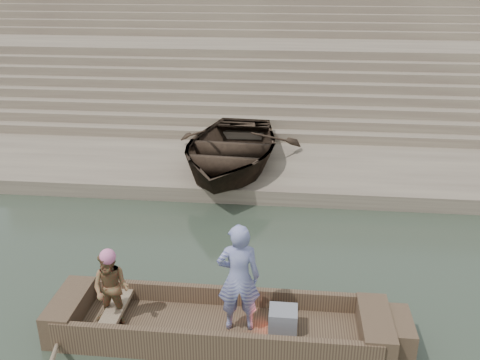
% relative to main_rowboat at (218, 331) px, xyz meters
% --- Properties ---
extents(lower_landing, '(32.00, 4.00, 0.40)m').
position_rel_main_rowboat_xyz_m(lower_landing, '(-1.81, 7.20, 0.09)').
color(lower_landing, gray).
rests_on(lower_landing, ground).
extents(mid_landing, '(32.00, 3.00, 2.80)m').
position_rel_main_rowboat_xyz_m(mid_landing, '(-1.81, 14.70, 1.29)').
color(mid_landing, gray).
rests_on(mid_landing, ground).
extents(upper_landing, '(32.00, 3.00, 5.20)m').
position_rel_main_rowboat_xyz_m(upper_landing, '(-1.81, 21.70, 2.49)').
color(upper_landing, gray).
rests_on(upper_landing, ground).
extents(ghat_steps, '(32.00, 11.00, 5.20)m').
position_rel_main_rowboat_xyz_m(ghat_steps, '(-1.81, 16.39, 1.69)').
color(ghat_steps, gray).
rests_on(ghat_steps, ground).
extents(main_rowboat, '(5.00, 1.30, 0.22)m').
position_rel_main_rowboat_xyz_m(main_rowboat, '(0.00, 0.00, 0.00)').
color(main_rowboat, brown).
rests_on(main_rowboat, ground).
extents(rowboat_trim, '(6.04, 2.63, 2.00)m').
position_rel_main_rowboat_xyz_m(rowboat_trim, '(0.21, -0.01, 0.20)').
color(rowboat_trim, brown).
rests_on(rowboat_trim, ground).
extents(standing_man, '(0.74, 0.53, 1.89)m').
position_rel_main_rowboat_xyz_m(standing_man, '(0.34, 0.01, 1.06)').
color(standing_man, navy).
rests_on(standing_man, main_rowboat).
extents(rowing_man, '(0.70, 0.58, 1.33)m').
position_rel_main_rowboat_xyz_m(rowing_man, '(-1.74, -0.09, 0.77)').
color(rowing_man, '#246D34').
rests_on(rowing_man, main_rowboat).
extents(television, '(0.46, 0.42, 0.40)m').
position_rel_main_rowboat_xyz_m(television, '(1.06, 0.00, 0.31)').
color(television, slate).
rests_on(television, main_rowboat).
extents(beached_rowboat, '(4.19, 5.62, 1.11)m').
position_rel_main_rowboat_xyz_m(beached_rowboat, '(-0.65, 6.81, 0.85)').
color(beached_rowboat, '#2D2116').
rests_on(beached_rowboat, lower_landing).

